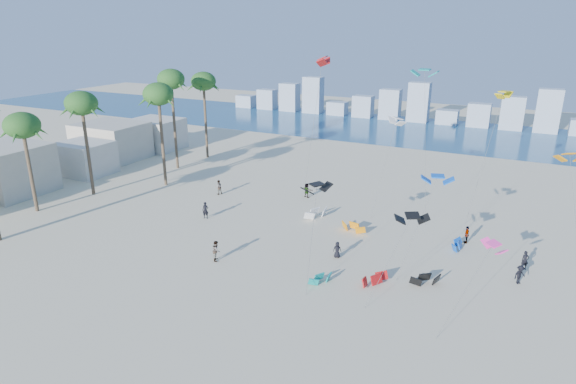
% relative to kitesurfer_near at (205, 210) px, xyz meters
% --- Properties ---
extents(ground, '(220.00, 220.00, 0.00)m').
position_rel_kitesurfer_near_xyz_m(ground, '(6.92, -15.75, -0.93)').
color(ground, beige).
rests_on(ground, ground).
extents(ocean, '(220.00, 220.00, 0.00)m').
position_rel_kitesurfer_near_xyz_m(ocean, '(6.92, 56.25, -0.92)').
color(ocean, navy).
rests_on(ocean, ground).
extents(kitesurfer_near, '(0.79, 0.64, 1.86)m').
position_rel_kitesurfer_near_xyz_m(kitesurfer_near, '(0.00, 0.00, 0.00)').
color(kitesurfer_near, black).
rests_on(kitesurfer_near, ground).
extents(kitesurfer_mid, '(1.07, 1.14, 1.87)m').
position_rel_kitesurfer_near_xyz_m(kitesurfer_mid, '(6.75, -7.72, 0.01)').
color(kitesurfer_mid, gray).
rests_on(kitesurfer_mid, ground).
extents(kitesurfers_far, '(35.63, 14.33, 1.83)m').
position_rel_kitesurfer_near_xyz_m(kitesurfers_far, '(14.98, 5.48, -0.07)').
color(kitesurfers_far, black).
rests_on(kitesurfers_far, ground).
extents(grounded_kites, '(17.14, 15.86, 0.98)m').
position_rel_kitesurfer_near_xyz_m(grounded_kites, '(18.14, 0.35, -0.49)').
color(grounded_kites, '#0B8F8A').
rests_on(grounded_kites, ground).
extents(flying_kites, '(29.74, 27.34, 17.05)m').
position_rel_kitesurfer_near_xyz_m(flying_kites, '(19.42, 6.45, 10.42)').
color(flying_kites, black).
rests_on(flying_kites, ground).
extents(palm_row, '(10.64, 44.80, 15.12)m').
position_rel_kitesurfer_near_xyz_m(palm_row, '(-15.47, 0.41, 10.57)').
color(palm_row, brown).
rests_on(palm_row, ground).
extents(beachfront_buildings, '(11.50, 43.00, 6.00)m').
position_rel_kitesurfer_near_xyz_m(beachfront_buildings, '(-26.78, 5.07, 1.74)').
color(beachfront_buildings, beige).
rests_on(beachfront_buildings, ground).
extents(distant_skyline, '(85.00, 3.00, 8.40)m').
position_rel_kitesurfer_near_xyz_m(distant_skyline, '(5.73, 66.25, 2.16)').
color(distant_skyline, '#9EADBF').
rests_on(distant_skyline, ground).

